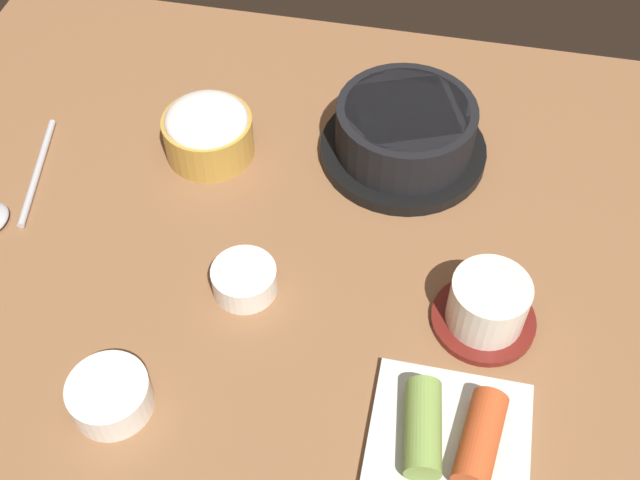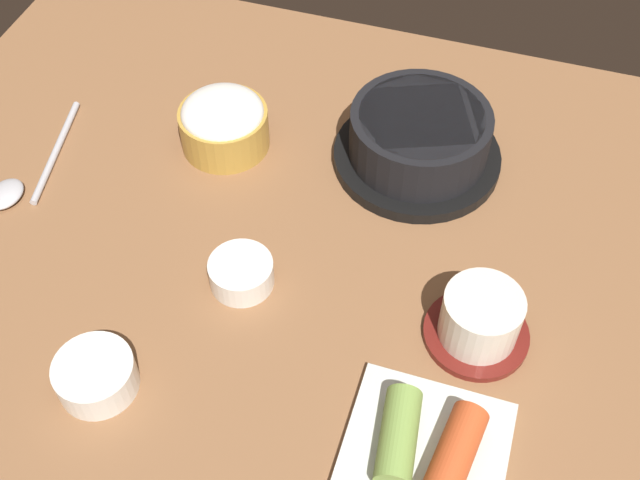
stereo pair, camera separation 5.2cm
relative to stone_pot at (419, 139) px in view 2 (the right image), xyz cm
name	(u,v)px [view 2 (the right image)]	position (x,y,z in cm)	size (l,w,h in cm)	color
dining_table	(308,245)	(-8.27, -14.74, -4.50)	(100.00, 76.00, 2.00)	brown
stone_pot	(419,139)	(0.00, 0.00, 0.00)	(19.05, 19.05, 7.12)	black
rice_bowl	(224,122)	(-21.91, -3.94, -0.13)	(10.23, 10.23, 6.67)	#B78C38
tea_cup_with_saucer	(480,320)	(10.88, -21.23, -0.62)	(10.16, 10.16, 6.04)	maroon
banchan_cup_center	(241,272)	(-12.86, -22.03, -1.90)	(6.53, 6.53, 2.97)	white
kimchi_plate	(425,450)	(8.89, -34.76, -2.01)	(13.95, 13.95, 4.21)	silver
side_bowl_near	(96,375)	(-21.13, -36.95, -1.65)	(7.37, 7.37, 3.44)	white
spoon	(23,179)	(-41.21, -16.72, -2.89)	(5.55, 18.28, 1.35)	#B7B7BC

